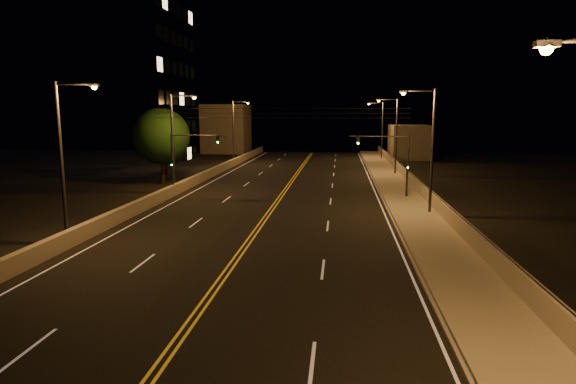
# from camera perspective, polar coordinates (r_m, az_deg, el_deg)

# --- Properties ---
(road) EXTENTS (18.00, 120.00, 0.02)m
(road) POSITION_cam_1_polar(r_m,az_deg,el_deg) (33.02, -3.09, -3.64)
(road) COLOR black
(road) RESTS_ON ground
(sidewalk) EXTENTS (3.60, 120.00, 0.30)m
(sidewalk) POSITION_cam_1_polar(r_m,az_deg,el_deg) (33.05, 15.77, -3.73)
(sidewalk) COLOR gray
(sidewalk) RESTS_ON ground
(curb) EXTENTS (0.14, 120.00, 0.15)m
(curb) POSITION_cam_1_polar(r_m,az_deg,el_deg) (32.80, 12.54, -3.83)
(curb) COLOR gray
(curb) RESTS_ON ground
(parapet_wall) EXTENTS (0.30, 120.00, 1.00)m
(parapet_wall) POSITION_cam_1_polar(r_m,az_deg,el_deg) (33.23, 18.63, -2.65)
(parapet_wall) COLOR gray
(parapet_wall) RESTS_ON sidewalk
(jersey_barrier) EXTENTS (0.45, 120.00, 0.96)m
(jersey_barrier) POSITION_cam_1_polar(r_m,az_deg,el_deg) (35.79, -18.75, -2.34)
(jersey_barrier) COLOR gray
(jersey_barrier) RESTS_ON ground
(distant_building_right) EXTENTS (6.00, 10.00, 5.46)m
(distant_building_right) POSITION_cam_1_polar(r_m,az_deg,el_deg) (82.10, 14.13, 5.81)
(distant_building_right) COLOR #6C655B
(distant_building_right) RESTS_ON ground
(distant_building_left) EXTENTS (8.00, 8.00, 8.94)m
(distant_building_left) POSITION_cam_1_polar(r_m,az_deg,el_deg) (91.49, -7.30, 7.44)
(distant_building_left) COLOR #6C655B
(distant_building_left) RESTS_ON ground
(parapet_rail) EXTENTS (0.06, 120.00, 0.06)m
(parapet_rail) POSITION_cam_1_polar(r_m,az_deg,el_deg) (33.13, 18.68, -1.75)
(parapet_rail) COLOR black
(parapet_rail) RESTS_ON parapet_wall
(lane_markings) EXTENTS (17.32, 116.00, 0.00)m
(lane_markings) POSITION_cam_1_polar(r_m,az_deg,el_deg) (32.95, -3.11, -3.65)
(lane_markings) COLOR silver
(lane_markings) RESTS_ON road
(streetlight_1) EXTENTS (2.55, 0.28, 9.12)m
(streetlight_1) POSITION_cam_1_polar(r_m,az_deg,el_deg) (35.93, 16.35, 5.54)
(streetlight_1) COLOR #2D2D33
(streetlight_1) RESTS_ON ground
(streetlight_2) EXTENTS (2.55, 0.28, 9.12)m
(streetlight_2) POSITION_cam_1_polar(r_m,az_deg,el_deg) (58.35, 12.46, 7.03)
(streetlight_2) COLOR #2D2D33
(streetlight_2) RESTS_ON ground
(streetlight_3) EXTENTS (2.55, 0.28, 9.12)m
(streetlight_3) POSITION_cam_1_polar(r_m,az_deg,el_deg) (77.77, 10.92, 7.61)
(streetlight_3) COLOR #2D2D33
(streetlight_3) RESTS_ON ground
(streetlight_4) EXTENTS (2.55, 0.28, 9.12)m
(streetlight_4) POSITION_cam_1_polar(r_m,az_deg,el_deg) (29.43, -24.88, 4.28)
(streetlight_4) COLOR #2D2D33
(streetlight_4) RESTS_ON ground
(streetlight_5) EXTENTS (2.55, 0.28, 9.12)m
(streetlight_5) POSITION_cam_1_polar(r_m,az_deg,el_deg) (45.82, -13.21, 6.42)
(streetlight_5) COLOR #2D2D33
(streetlight_5) RESTS_ON ground
(streetlight_6) EXTENTS (2.55, 0.28, 9.12)m
(streetlight_6) POSITION_cam_1_polar(r_m,az_deg,el_deg) (70.48, -6.29, 7.56)
(streetlight_6) COLOR #2D2D33
(streetlight_6) RESTS_ON ground
(traffic_signal_right) EXTENTS (5.11, 0.31, 5.65)m
(traffic_signal_right) POSITION_cam_1_polar(r_m,az_deg,el_deg) (42.26, 12.60, 3.96)
(traffic_signal_right) COLOR #2D2D33
(traffic_signal_right) RESTS_ON ground
(traffic_signal_left) EXTENTS (5.11, 0.31, 5.65)m
(traffic_signal_left) POSITION_cam_1_polar(r_m,az_deg,el_deg) (44.25, -12.28, 4.20)
(traffic_signal_left) COLOR #2D2D33
(traffic_signal_left) RESTS_ON ground
(overhead_wires) EXTENTS (22.00, 0.03, 0.83)m
(overhead_wires) POSITION_cam_1_polar(r_m,az_deg,el_deg) (41.57, -1.05, 9.32)
(overhead_wires) COLOR black
(building_tower) EXTENTS (24.00, 15.00, 30.42)m
(building_tower) POSITION_cam_1_polar(r_m,az_deg,el_deg) (68.33, -22.90, 14.71)
(building_tower) COLOR #6C655B
(building_tower) RESTS_ON ground
(tree_0) EXTENTS (5.86, 5.86, 7.94)m
(tree_0) POSITION_cam_1_polar(r_m,az_deg,el_deg) (52.12, -14.80, 6.39)
(tree_0) COLOR black
(tree_0) RESTS_ON ground
(tree_1) EXTENTS (5.23, 5.23, 7.09)m
(tree_1) POSITION_cam_1_polar(r_m,az_deg,el_deg) (59.98, -14.36, 6.24)
(tree_1) COLOR black
(tree_1) RESTS_ON ground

